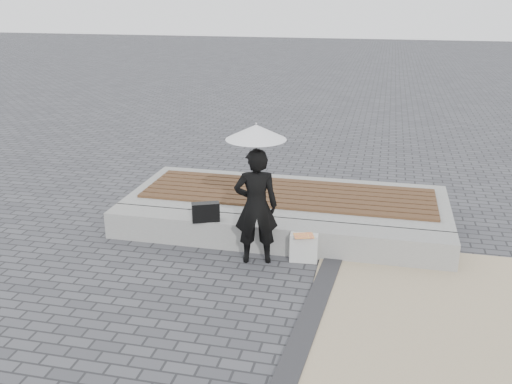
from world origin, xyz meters
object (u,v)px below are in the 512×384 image
at_px(seating_ledge, 273,235).
at_px(woman, 256,206).
at_px(parasol, 256,132).
at_px(canvas_tote, 304,248).
at_px(handbag, 206,212).

bearing_deg(seating_ledge, woman, -108.25).
xyz_separation_m(seating_ledge, woman, (-0.15, -0.45, 0.60)).
xyz_separation_m(parasol, canvas_tote, (0.63, 0.14, -1.61)).
distance_m(woman, parasol, 1.01).
bearing_deg(woman, parasol, 180.00).
distance_m(seating_ledge, parasol, 1.67).
distance_m(parasol, handbag, 1.52).
bearing_deg(canvas_tote, handbag, 170.67).
bearing_deg(woman, seating_ledge, -122.78).
xyz_separation_m(woman, handbag, (-0.80, 0.28, -0.26)).
relative_size(woman, handbag, 4.10).
distance_m(seating_ledge, woman, 0.76).
height_order(woman, handbag, woman).
distance_m(woman, canvas_tote, 0.88).
relative_size(seating_ledge, canvas_tote, 12.66).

